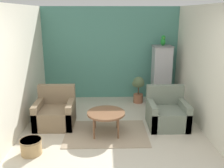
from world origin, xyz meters
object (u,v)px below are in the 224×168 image
(coffee_table, at_px, (106,114))
(armchair_left, at_px, (55,113))
(parrot, at_px, (163,41))
(potted_plant, at_px, (138,87))
(wicker_basket, at_px, (31,146))
(armchair_right, at_px, (167,114))
(birdcage, at_px, (161,76))

(coffee_table, height_order, armchair_left, armchair_left)
(coffee_table, xyz_separation_m, parrot, (1.46, 1.82, 1.22))
(potted_plant, xyz_separation_m, wicker_basket, (-2.14, -2.48, -0.28))
(armchair_left, relative_size, wicker_basket, 2.23)
(armchair_right, distance_m, potted_plant, 1.50)
(birdcage, relative_size, wicker_basket, 4.13)
(coffee_table, bearing_deg, parrot, 51.23)
(coffee_table, xyz_separation_m, armchair_left, (-1.08, 0.44, -0.15))
(armchair_right, bearing_deg, armchair_left, 177.68)
(armchair_left, bearing_deg, parrot, 28.48)
(coffee_table, xyz_separation_m, potted_plant, (0.86, 1.77, 0.00))
(armchair_right, xyz_separation_m, parrot, (0.17, 1.47, 1.37))
(coffee_table, xyz_separation_m, armchair_right, (1.29, 0.34, -0.15))
(armchair_right, xyz_separation_m, birdcage, (0.17, 1.47, 0.46))
(armchair_left, height_order, parrot, parrot)
(wicker_basket, bearing_deg, birdcage, 42.71)
(coffee_table, relative_size, birdcage, 0.49)
(potted_plant, bearing_deg, armchair_right, -73.26)
(birdcage, height_order, wicker_basket, birdcage)
(coffee_table, height_order, parrot, parrot)
(coffee_table, relative_size, potted_plant, 1.05)
(coffee_table, distance_m, armchair_right, 1.34)
(birdcage, relative_size, parrot, 5.66)
(coffee_table, bearing_deg, armchair_right, 14.82)
(armchair_right, distance_m, parrot, 2.02)
(parrot, bearing_deg, potted_plant, -175.89)
(armchair_left, distance_m, wicker_basket, 1.17)
(potted_plant, bearing_deg, coffee_table, -115.88)
(armchair_left, bearing_deg, birdcage, 28.44)
(wicker_basket, bearing_deg, coffee_table, 29.11)
(parrot, bearing_deg, armchair_left, -151.52)
(armchair_left, distance_m, potted_plant, 2.36)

